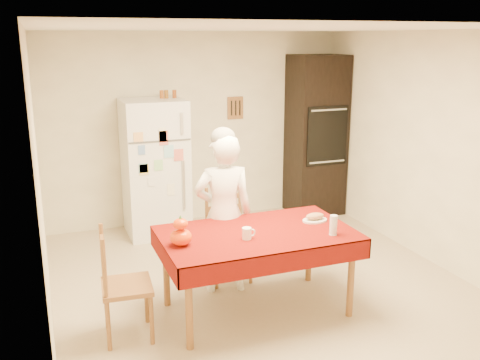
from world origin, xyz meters
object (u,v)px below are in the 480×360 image
dining_table (257,239)px  chair_far (227,230)px  refrigerator (155,168)px  wine_glass (333,225)px  oven_cabinet (316,136)px  bread_plate (315,220)px  chair_left (118,281)px  pumpkin_lower (181,237)px  seated_woman (224,214)px  coffee_mug (247,233)px

dining_table → chair_far: (-0.01, 0.78, -0.18)m
refrigerator → wine_glass: size_ratio=9.66×
oven_cabinet → dining_table: 3.05m
chair_far → bread_plate: (0.62, -0.71, 0.26)m
oven_cabinet → bread_plate: bearing=-118.7°
chair_left → wine_glass: 1.87m
chair_far → pumpkin_lower: (-0.69, -0.83, 0.32)m
chair_far → pumpkin_lower: chair_far is taller
seated_woman → pumpkin_lower: (-0.57, -0.57, 0.05)m
oven_cabinet → wine_glass: (-1.28, -2.67, -0.25)m
oven_cabinet → coffee_mug: (-2.02, -2.50, -0.29)m
dining_table → coffee_mug: bearing=-139.9°
bread_plate → seated_woman: bearing=149.4°
chair_left → coffee_mug: size_ratio=9.50×
coffee_mug → pumpkin_lower: bearing=173.3°
oven_cabinet → seated_woman: bearing=-137.1°
chair_far → pumpkin_lower: 1.13m
coffee_mug → pumpkin_lower: 0.56m
oven_cabinet → seated_woman: 2.76m
dining_table → coffee_mug: coffee_mug is taller
refrigerator → seated_woman: (0.27, -1.82, -0.07)m
wine_glass → bread_plate: bearing=86.7°
chair_left → bread_plate: 1.86m
dining_table → chair_left: 1.24m
oven_cabinet → seated_woman: (-2.01, -1.86, -0.32)m
seated_woman → refrigerator: bearing=-72.2°
dining_table → bread_plate: bread_plate is taller
coffee_mug → dining_table: bearing=40.1°
oven_cabinet → coffee_mug: oven_cabinet is taller
refrigerator → chair_left: 2.51m
dining_table → wine_glass: 0.68m
refrigerator → dining_table: (0.40, -2.33, -0.16)m
dining_table → coffee_mug: (-0.15, -0.12, 0.12)m
chair_left → refrigerator: bearing=-14.6°
refrigerator → bread_plate: size_ratio=7.08×
chair_far → bread_plate: size_ratio=3.96×
wine_glass → chair_left: bearing=171.2°
refrigerator → coffee_mug: bearing=-84.0°
refrigerator → wine_glass: (1.00, -2.63, -0.00)m
refrigerator → seated_woman: size_ratio=1.09×
refrigerator → coffee_mug: 2.47m
refrigerator → chair_far: size_ratio=1.79×
chair_far → dining_table: bearing=-86.8°
bread_plate → dining_table: bearing=-173.4°
oven_cabinet → bread_plate: 2.65m
seated_woman → bread_plate: (0.75, -0.44, -0.01)m
chair_left → coffee_mug: 1.13m
chair_left → seated_woman: seated_woman is taller
chair_left → seated_woman: (1.09, 0.53, 0.28)m
coffee_mug → pumpkin_lower: (-0.56, 0.07, 0.02)m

